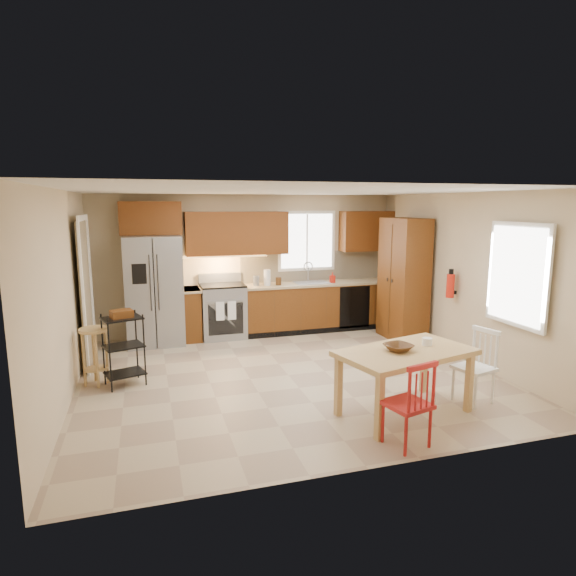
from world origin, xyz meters
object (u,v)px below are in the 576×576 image
(range_stove, at_px, (223,312))
(bar_stool, at_px, (95,357))
(table_jar, at_px, (427,343))
(utility_cart, at_px, (124,350))
(fire_extinguisher, at_px, (450,286))
(refrigerator, at_px, (154,290))
(pantry, at_px, (403,279))
(dining_table, at_px, (404,383))
(table_bowl, at_px, (398,351))
(chair_red, at_px, (407,403))
(soap_bottle, at_px, (332,277))
(chair_white, at_px, (474,367))

(range_stove, height_order, bar_stool, range_stove)
(table_jar, distance_m, utility_cart, 3.79)
(fire_extinguisher, distance_m, table_jar, 2.16)
(bar_stool, height_order, utility_cart, utility_cart)
(refrigerator, xyz_separation_m, fire_extinguisher, (4.33, -1.98, 0.19))
(refrigerator, height_order, pantry, pantry)
(fire_extinguisher, bearing_deg, pantry, 100.78)
(dining_table, bearing_deg, utility_cart, 135.06)
(pantry, distance_m, table_jar, 2.93)
(table_bowl, distance_m, utility_cart, 3.47)
(chair_red, height_order, table_jar, chair_red)
(soap_bottle, xyz_separation_m, fire_extinguisher, (1.15, -1.95, 0.10))
(soap_bottle, height_order, chair_red, soap_bottle)
(table_jar, distance_m, bar_stool, 4.17)
(pantry, bearing_deg, range_stove, 161.71)
(dining_table, relative_size, table_jar, 12.30)
(chair_red, distance_m, chair_white, 1.48)
(range_stove, xyz_separation_m, dining_table, (1.45, -3.73, -0.10))
(pantry, distance_m, chair_red, 3.93)
(range_stove, relative_size, fire_extinguisher, 2.56)
(chair_red, bearing_deg, table_bowl, 54.28)
(chair_white, distance_m, utility_cart, 4.36)
(fire_extinguisher, bearing_deg, range_stove, 147.38)
(refrigerator, relative_size, pantry, 0.87)
(soap_bottle, relative_size, table_jar, 1.58)
(refrigerator, distance_m, chair_white, 5.09)
(table_bowl, bearing_deg, utility_cart, 148.42)
(chair_red, relative_size, table_jar, 7.22)
(chair_white, bearing_deg, range_stove, 18.91)
(utility_cart, bearing_deg, chair_red, -60.26)
(fire_extinguisher, distance_m, table_bowl, 2.52)
(soap_bottle, xyz_separation_m, chair_white, (0.37, -3.60, -0.56))
(bar_stool, bearing_deg, range_stove, 62.75)
(refrigerator, xyz_separation_m, table_jar, (2.92, -3.58, -0.15))
(refrigerator, distance_m, fire_extinguisher, 4.76)
(refrigerator, relative_size, dining_table, 1.22)
(chair_white, bearing_deg, fire_extinguisher, -39.64)
(soap_bottle, relative_size, table_bowl, 0.63)
(table_jar, relative_size, bar_stool, 0.16)
(range_stove, height_order, soap_bottle, soap_bottle)
(pantry, distance_m, utility_cart, 4.70)
(pantry, bearing_deg, dining_table, -119.20)
(dining_table, bearing_deg, range_stove, 97.03)
(pantry, xyz_separation_m, fire_extinguisher, (0.20, -1.05, 0.05))
(soap_bottle, distance_m, table_bowl, 3.72)
(pantry, height_order, table_bowl, pantry)
(soap_bottle, bearing_deg, table_jar, -94.17)
(dining_table, height_order, table_bowl, table_bowl)
(pantry, height_order, utility_cart, pantry)
(fire_extinguisher, relative_size, table_jar, 2.98)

